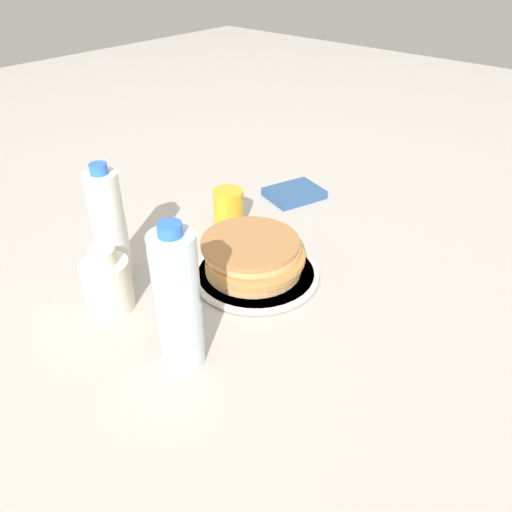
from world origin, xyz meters
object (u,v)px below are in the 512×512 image
object	(u,v)px
plate	(256,273)
cream_jug	(107,283)
juice_glass	(229,208)
pancake_stack	(254,256)
water_bottle_near	(178,301)
water_bottle_mid	(109,227)

from	to	relation	value
plate	cream_jug	distance (m)	0.27
juice_glass	cream_jug	xyz separation A→B (m)	(-0.34, -0.04, 0.01)
pancake_stack	water_bottle_near	xyz separation A→B (m)	(-0.23, -0.06, 0.07)
cream_jug	water_bottle_near	xyz separation A→B (m)	(-0.00, -0.19, 0.06)
cream_jug	water_bottle_near	distance (m)	0.20
cream_jug	water_bottle_near	world-z (taller)	water_bottle_near
plate	water_bottle_near	xyz separation A→B (m)	(-0.24, -0.06, 0.11)
cream_jug	water_bottle_mid	xyz separation A→B (m)	(0.06, 0.07, 0.06)
juice_glass	water_bottle_near	size ratio (longest dim) A/B	0.35
cream_jug	water_bottle_mid	bearing A→B (deg)	47.10
plate	water_bottle_near	size ratio (longest dim) A/B	1.00
pancake_stack	water_bottle_mid	distance (m)	0.27
pancake_stack	juice_glass	xyz separation A→B (m)	(0.11, 0.17, -0.00)
cream_jug	water_bottle_mid	size ratio (longest dim) A/B	0.52
juice_glass	cream_jug	size ratio (longest dim) A/B	0.71
juice_glass	cream_jug	world-z (taller)	cream_jug
cream_jug	water_bottle_mid	world-z (taller)	water_bottle_mid
juice_glass	water_bottle_near	bearing A→B (deg)	-146.03
pancake_stack	cream_jug	world-z (taller)	cream_jug
water_bottle_mid	water_bottle_near	bearing A→B (deg)	-104.21
plate	juice_glass	distance (m)	0.21
plate	cream_jug	world-z (taller)	cream_jug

